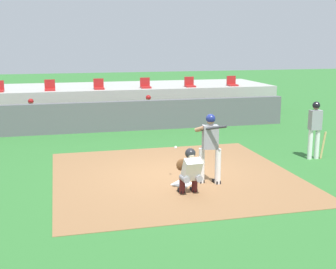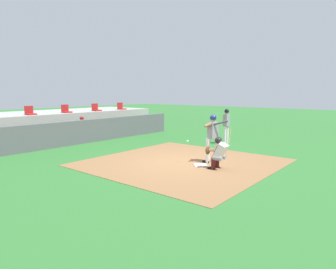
# 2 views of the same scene
# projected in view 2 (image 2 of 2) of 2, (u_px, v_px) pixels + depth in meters

# --- Properties ---
(ground_plane) EXTENTS (80.00, 80.00, 0.00)m
(ground_plane) POSITION_uv_depth(u_px,v_px,m) (182.00, 163.00, 11.24)
(ground_plane) COLOR #2D6B2D
(dirt_infield) EXTENTS (6.40, 6.40, 0.01)m
(dirt_infield) POSITION_uv_depth(u_px,v_px,m) (182.00, 162.00, 11.24)
(dirt_infield) COLOR olive
(dirt_infield) RESTS_ON ground
(home_plate) EXTENTS (0.62, 0.62, 0.02)m
(home_plate) POSITION_uv_depth(u_px,v_px,m) (200.00, 165.00, 10.73)
(home_plate) COLOR white
(home_plate) RESTS_ON dirt_infield
(batter_at_plate) EXTENTS (0.66, 0.78, 1.80)m
(batter_at_plate) POSITION_uv_depth(u_px,v_px,m) (213.00, 135.00, 11.08)
(batter_at_plate) COLOR silver
(batter_at_plate) RESTS_ON ground
(catcher_crouched) EXTENTS (0.51, 1.64, 1.13)m
(catcher_crouched) POSITION_uv_depth(u_px,v_px,m) (218.00, 152.00, 10.19)
(catcher_crouched) COLOR gray
(catcher_crouched) RESTS_ON ground
(on_deck_batter) EXTENTS (0.58, 0.23, 1.79)m
(on_deck_batter) POSITION_uv_depth(u_px,v_px,m) (226.00, 124.00, 15.07)
(on_deck_batter) COLOR silver
(on_deck_batter) RESTS_ON ground
(dugout_wall) EXTENTS (13.00, 0.30, 1.20)m
(dugout_wall) POSITION_uv_depth(u_px,v_px,m) (80.00, 132.00, 15.22)
(dugout_wall) COLOR #59595E
(dugout_wall) RESTS_ON ground
(dugout_bench) EXTENTS (11.80, 0.44, 0.45)m
(dugout_bench) POSITION_uv_depth(u_px,v_px,m) (69.00, 138.00, 15.90)
(dugout_bench) COLOR olive
(dugout_bench) RESTS_ON ground
(dugout_player_1) EXTENTS (0.49, 0.70, 1.30)m
(dugout_player_1) POSITION_uv_depth(u_px,v_px,m) (84.00, 128.00, 16.38)
(dugout_player_1) COLOR #939399
(dugout_player_1) RESTS_ON ground
(stands_platform) EXTENTS (15.00, 4.40, 1.40)m
(stands_platform) POSITION_uv_depth(u_px,v_px,m) (36.00, 124.00, 17.97)
(stands_platform) COLOR #9E9E99
(stands_platform) RESTS_ON ground
(stadium_seat_2) EXTENTS (0.46, 0.46, 0.48)m
(stadium_seat_2) POSITION_uv_depth(u_px,v_px,m) (30.00, 112.00, 16.06)
(stadium_seat_2) COLOR #A51E1E
(stadium_seat_2) RESTS_ON stands_platform
(stadium_seat_3) EXTENTS (0.46, 0.46, 0.48)m
(stadium_seat_3) POSITION_uv_depth(u_px,v_px,m) (66.00, 110.00, 17.73)
(stadium_seat_3) COLOR #A51E1E
(stadium_seat_3) RESTS_ON stands_platform
(stadium_seat_4) EXTENTS (0.46, 0.46, 0.48)m
(stadium_seat_4) POSITION_uv_depth(u_px,v_px,m) (96.00, 109.00, 19.39)
(stadium_seat_4) COLOR #A51E1E
(stadium_seat_4) RESTS_ON stands_platform
(stadium_seat_5) EXTENTS (0.46, 0.46, 0.48)m
(stadium_seat_5) POSITION_uv_depth(u_px,v_px,m) (121.00, 108.00, 21.05)
(stadium_seat_5) COLOR #A51E1E
(stadium_seat_5) RESTS_ON stands_platform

